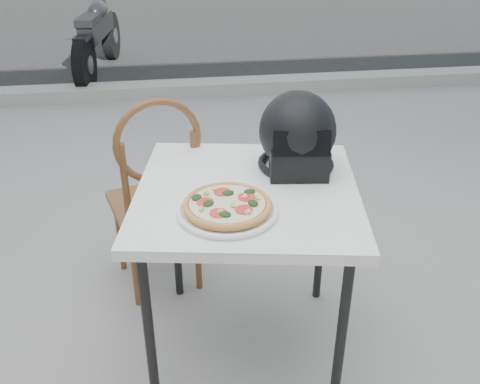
{
  "coord_description": "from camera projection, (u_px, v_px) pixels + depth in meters",
  "views": [
    {
      "loc": [
        -0.04,
        -2.05,
        1.68
      ],
      "look_at": [
        0.19,
        -0.49,
        0.81
      ],
      "focal_mm": 40.0,
      "sensor_mm": 36.0,
      "label": 1
    }
  ],
  "objects": [
    {
      "name": "ground",
      "position": [
        187.0,
        293.0,
        2.6
      ],
      "size": [
        80.0,
        80.0,
        0.0
      ],
      "primitive_type": "plane",
      "color": "gray",
      "rests_on": "ground"
    },
    {
      "name": "street_asphalt",
      "position": [
        162.0,
        16.0,
        8.66
      ],
      "size": [
        30.0,
        8.0,
        0.0
      ],
      "primitive_type": "cube",
      "color": "black",
      "rests_on": "ground"
    },
    {
      "name": "curb",
      "position": [
        169.0,
        89.0,
        5.17
      ],
      "size": [
        30.0,
        0.25,
        0.12
      ],
      "primitive_type": "cube",
      "color": "gray",
      "rests_on": "ground"
    },
    {
      "name": "cafe_table_main",
      "position": [
        247.0,
        205.0,
        1.96
      ],
      "size": [
        0.93,
        0.93,
        0.76
      ],
      "rotation": [
        0.0,
        0.0,
        -0.18
      ],
      "color": "white",
      "rests_on": "ground"
    },
    {
      "name": "plate",
      "position": [
        227.0,
        211.0,
        1.78
      ],
      "size": [
        0.35,
        0.35,
        0.02
      ],
      "rotation": [
        0.0,
        0.0,
        0.02
      ],
      "color": "white",
      "rests_on": "cafe_table_main"
    },
    {
      "name": "pizza",
      "position": [
        227.0,
        205.0,
        1.77
      ],
      "size": [
        0.35,
        0.35,
        0.04
      ],
      "rotation": [
        0.0,
        0.0,
        0.19
      ],
      "color": "#D8934F",
      "rests_on": "plate"
    },
    {
      "name": "helmet",
      "position": [
        298.0,
        136.0,
        2.02
      ],
      "size": [
        0.33,
        0.34,
        0.3
      ],
      "rotation": [
        0.0,
        0.0,
        -0.12
      ],
      "color": "black",
      "rests_on": "cafe_table_main"
    },
    {
      "name": "cafe_chair_main",
      "position": [
        156.0,
        187.0,
        2.38
      ],
      "size": [
        0.47,
        0.47,
        1.0
      ],
      "rotation": [
        0.0,
        0.0,
        3.41
      ],
      "color": "brown",
      "rests_on": "ground"
    },
    {
      "name": "motorcycle",
      "position": [
        98.0,
        37.0,
        5.64
      ],
      "size": [
        0.47,
        1.77,
        0.88
      ],
      "rotation": [
        0.0,
        0.0,
        -0.14
      ],
      "color": "black",
      "rests_on": "street_asphalt"
    }
  ]
}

